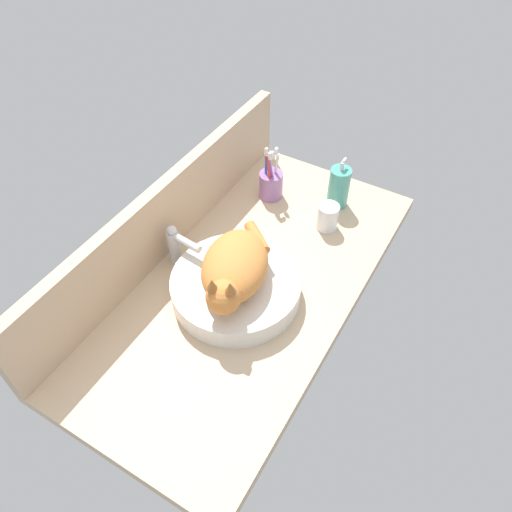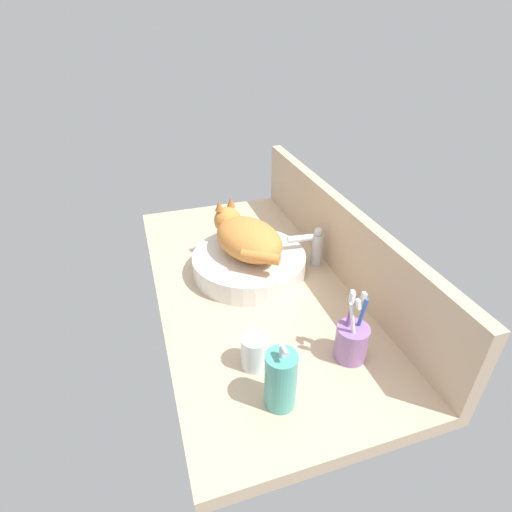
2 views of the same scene
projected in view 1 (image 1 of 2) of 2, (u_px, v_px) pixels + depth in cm
name	position (u px, v px, depth cm)	size (l,w,h in cm)	color
ground_plane	(248.00, 285.00, 143.55)	(116.54, 58.97, 4.00)	#D1B28E
backsplash_panel	(165.00, 217.00, 143.18)	(116.54, 3.60, 23.20)	#CCAD8C
sink_basin	(236.00, 287.00, 136.05)	(35.45, 35.45, 6.65)	silver
cat	(234.00, 269.00, 128.48)	(31.55, 24.05, 14.00)	orange
faucet	(177.00, 244.00, 141.68)	(3.89, 11.86, 13.60)	silver
soap_dispenser	(339.00, 187.00, 159.46)	(6.78, 6.78, 17.19)	teal
toothbrush_cup	(271.00, 184.00, 163.73)	(7.82, 7.82, 18.70)	#996BA8
water_glass	(328.00, 218.00, 154.27)	(6.61, 6.61, 8.59)	white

